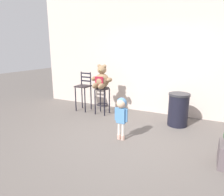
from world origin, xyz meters
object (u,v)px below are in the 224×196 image
trash_bin (178,109)px  bar_chair_empty (84,89)px  bar_stool_with_teddy (102,95)px  teddy_bear (101,79)px  child_walking (121,110)px

trash_bin → bar_chair_empty: (-2.65, 0.05, 0.25)m
bar_stool_with_teddy → teddy_bear: (-0.00, -0.03, 0.44)m
child_walking → trash_bin: (0.88, 1.28, -0.23)m
bar_stool_with_teddy → bar_chair_empty: bar_chair_empty is taller
trash_bin → child_walking: bearing=-124.6°
bar_stool_with_teddy → child_walking: 1.69m
bar_stool_with_teddy → teddy_bear: 0.44m
bar_stool_with_teddy → trash_bin: bearing=0.6°
trash_bin → bar_chair_empty: bearing=179.0°
teddy_bear → bar_chair_empty: size_ratio=0.56×
trash_bin → teddy_bear: bearing=-178.6°
child_walking → trash_bin: bearing=-156.5°
child_walking → bar_chair_empty: bearing=-68.8°
teddy_bear → trash_bin: teddy_bear is taller
teddy_bear → bar_chair_empty: bearing=171.5°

